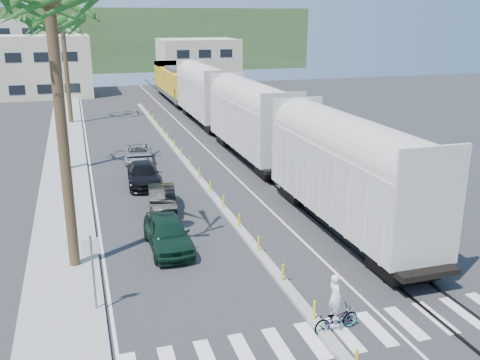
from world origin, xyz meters
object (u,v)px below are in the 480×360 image
(car_second, at_px, (162,199))
(cyclist, at_px, (336,313))
(car_lead, at_px, (168,233))
(street_sign, at_px, (92,263))

(car_second, distance_m, cyclist, 14.18)
(car_second, bearing_deg, cyclist, -68.80)
(car_lead, relative_size, car_second, 1.10)
(car_second, bearing_deg, street_sign, -106.07)
(street_sign, bearing_deg, cyclist, -25.44)
(cyclist, bearing_deg, car_second, 6.71)
(car_lead, height_order, car_second, car_lead)
(street_sign, bearing_deg, car_second, 68.00)
(street_sign, bearing_deg, car_lead, 53.92)
(street_sign, relative_size, cyclist, 1.40)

